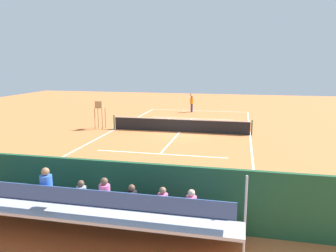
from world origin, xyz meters
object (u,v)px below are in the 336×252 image
tennis_net (180,125)px  equipment_bag (121,207)px  umpire_chair (100,112)px  tennis_player (192,102)px  tennis_ball_near (198,116)px  tennis_racket (183,112)px  courtside_bench (164,199)px  tennis_ball_far (181,118)px  bleacher_stand (79,209)px

tennis_net → equipment_bag: tennis_net is taller
umpire_chair → tennis_player: 11.48m
tennis_ball_near → tennis_player: bearing=-69.3°
equipment_bag → tennis_racket: 23.47m
courtside_bench → equipment_bag: size_ratio=2.00×
umpire_chair → courtside_bench: size_ratio=1.19×
courtside_bench → tennis_ball_far: courtside_bench is taller
courtside_bench → tennis_ball_far: (2.92, -19.22, -0.53)m
tennis_racket → bleacher_stand: bearing=93.2°
tennis_net → courtside_bench: tennis_net is taller
tennis_player → tennis_ball_near: bearing=110.7°
tennis_racket → tennis_ball_near: tennis_ball_near is taller
umpire_chair → tennis_racket: umpire_chair is taller
tennis_racket → tennis_ball_far: size_ratio=8.54×
tennis_ball_near → tennis_ball_far: bearing=42.8°
courtside_bench → tennis_racket: (3.41, -23.26, -0.54)m
tennis_player → bleacher_stand: bearing=91.3°
bleacher_stand → courtside_bench: bearing=-133.8°
tennis_ball_near → tennis_ball_far: (1.39, 1.29, 0.00)m
umpire_chair → equipment_bag: (-6.66, 13.28, -1.13)m
bleacher_stand → tennis_ball_far: (0.94, -21.29, -0.92)m
tennis_net → tennis_ball_far: 6.05m
tennis_net → umpire_chair: umpire_chair is taller
equipment_bag → tennis_player: tennis_player is taller
tennis_player → tennis_ball_far: bearing=84.4°
tennis_net → equipment_bag: size_ratio=11.44×
umpire_chair → tennis_ball_far: 8.10m
bleacher_stand → tennis_ball_far: 21.33m
tennis_ball_near → tennis_ball_far: size_ratio=1.00×
equipment_bag → tennis_player: 23.34m
tennis_net → umpire_chair: size_ratio=4.81×
bleacher_stand → equipment_bag: 2.15m
tennis_net → tennis_player: 9.93m
tennis_net → bleacher_stand: bleacher_stand is taller
tennis_player → tennis_ball_near: (-1.01, 2.66, -0.98)m
tennis_racket → tennis_ball_near: bearing=124.3°
umpire_chair → bleacher_stand: bearing=112.0°
tennis_net → tennis_racket: tennis_net is taller
bleacher_stand → tennis_ball_far: size_ratio=137.27×
tennis_net → tennis_ball_far: bearing=-80.5°
tennis_player → tennis_net: bearing=93.5°
equipment_bag → tennis_racket: size_ratio=1.60×
bleacher_stand → courtside_bench: size_ratio=5.03×
equipment_bag → bleacher_stand: bearing=75.0°
tennis_ball_near → tennis_net: bearing=86.9°
equipment_bag → tennis_racket: (1.94, -23.39, -0.16)m
tennis_net → equipment_bag: bearing=92.0°
tennis_net → bleacher_stand: 15.34m
equipment_bag → tennis_ball_far: (1.46, -19.35, -0.15)m
bleacher_stand → umpire_chair: bleacher_stand is taller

